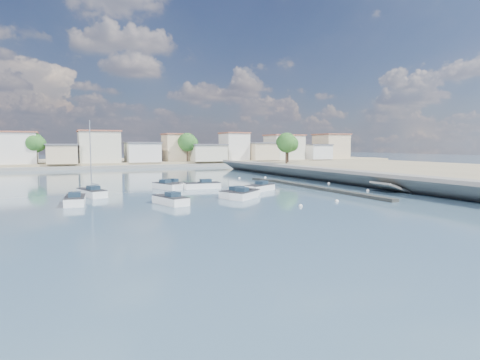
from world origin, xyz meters
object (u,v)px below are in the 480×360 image
(motorboat_c, at_px, (200,186))
(motorboat_h, at_px, (241,194))
(motorboat_e, at_px, (75,200))
(motorboat_g, at_px, (168,186))
(motorboat_a, at_px, (169,200))
(sailboat, at_px, (91,192))
(motorboat_d, at_px, (259,188))
(motorboat_f, at_px, (171,185))
(motorboat_b, at_px, (245,195))

(motorboat_c, height_order, motorboat_h, same)
(motorboat_c, bearing_deg, motorboat_e, -152.37)
(motorboat_g, bearing_deg, motorboat_a, -103.91)
(motorboat_g, bearing_deg, motorboat_e, -141.62)
(motorboat_c, height_order, sailboat, sailboat)
(motorboat_d, bearing_deg, sailboat, 169.67)
(motorboat_e, distance_m, motorboat_h, 17.76)
(motorboat_e, bearing_deg, motorboat_a, -24.20)
(motorboat_f, distance_m, motorboat_g, 2.11)
(motorboat_c, bearing_deg, motorboat_b, -83.73)
(motorboat_b, distance_m, motorboat_h, 1.36)
(motorboat_e, distance_m, sailboat, 6.42)
(motorboat_d, bearing_deg, motorboat_e, -173.68)
(motorboat_g, distance_m, motorboat_h, 12.74)
(motorboat_a, relative_size, motorboat_d, 1.03)
(motorboat_c, xyz_separation_m, motorboat_f, (-3.38, 2.97, -0.00))
(motorboat_a, height_order, motorboat_h, same)
(motorboat_g, relative_size, motorboat_h, 0.97)
(motorboat_b, relative_size, sailboat, 0.46)
(motorboat_a, height_order, motorboat_c, same)
(motorboat_e, xyz_separation_m, motorboat_g, (12.02, 9.52, 0.00))
(motorboat_f, height_order, motorboat_h, same)
(motorboat_a, xyz_separation_m, motorboat_b, (8.82, 0.65, -0.00))
(motorboat_f, bearing_deg, motorboat_h, -70.20)
(motorboat_d, relative_size, motorboat_e, 0.94)
(motorboat_c, xyz_separation_m, motorboat_g, (-4.20, 1.03, 0.00))
(motorboat_b, height_order, sailboat, sailboat)
(motorboat_a, relative_size, motorboat_h, 0.96)
(motorboat_a, xyz_separation_m, motorboat_d, (13.40, 6.35, -0.00))
(motorboat_b, height_order, motorboat_f, same)
(motorboat_a, xyz_separation_m, motorboat_c, (7.52, 12.40, 0.00))
(motorboat_a, height_order, motorboat_b, same)
(motorboat_a, distance_m, motorboat_b, 8.84)
(motorboat_f, bearing_deg, sailboat, -153.90)
(motorboat_c, distance_m, motorboat_g, 4.32)
(motorboat_a, distance_m, motorboat_e, 9.53)
(motorboat_e, bearing_deg, motorboat_d, 6.32)
(motorboat_c, distance_m, motorboat_f, 4.50)
(motorboat_d, distance_m, motorboat_e, 22.23)
(motorboat_a, distance_m, motorboat_d, 14.83)
(motorboat_e, xyz_separation_m, motorboat_h, (17.65, -1.91, 0.00))
(motorboat_b, bearing_deg, motorboat_e, 169.46)
(motorboat_a, relative_size, motorboat_e, 0.96)
(motorboat_g, relative_size, sailboat, 0.57)
(motorboat_h, bearing_deg, motorboat_e, 173.83)
(motorboat_c, height_order, motorboat_e, same)
(motorboat_d, xyz_separation_m, motorboat_h, (-4.44, -4.36, 0.00))
(motorboat_b, relative_size, motorboat_h, 0.77)
(motorboat_c, relative_size, motorboat_e, 1.04)
(motorboat_f, height_order, motorboat_g, same)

